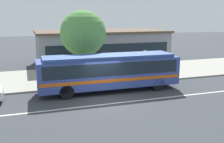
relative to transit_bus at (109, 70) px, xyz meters
The scene contains 10 objects.
ground_plane 2.76m from the transit_bus, 113.24° to the right, with size 120.00×120.00×0.00m, color #36393E.
sidewalk_slab 5.64m from the transit_bus, 99.43° to the left, with size 60.00×8.00×0.12m, color #999689.
lane_stripe_center 3.40m from the transit_bus, 107.21° to the right, with size 56.00×0.16×0.01m, color silver.
transit_bus is the anchor object (origin of this frame).
pedestrian_waiting_near_sign 3.75m from the transit_bus, 37.71° to the left, with size 0.35×0.35×1.73m.
pedestrian_walking_along_curb 4.31m from the transit_bus, 132.31° to the left, with size 0.47×0.47×1.67m.
pedestrian_standing_by_tree 4.61m from the transit_bus, 40.15° to the left, with size 0.48×0.48×1.69m.
bus_stop_sign 4.49m from the transit_bus, 28.33° to the left, with size 0.09×0.44×2.53m.
street_tree_near_stop 4.78m from the transit_bus, 105.65° to the left, with size 3.92×3.92×5.96m.
station_building 11.88m from the transit_bus, 76.86° to the left, with size 15.07×7.71×3.89m.
Camera 1 is at (-4.94, -15.93, 5.59)m, focal length 41.47 mm.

